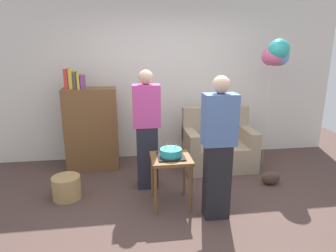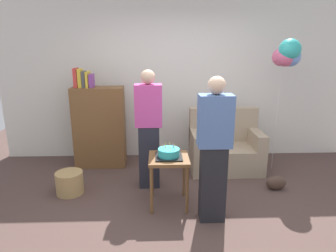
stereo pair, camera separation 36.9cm
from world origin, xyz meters
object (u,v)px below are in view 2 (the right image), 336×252
at_px(couch, 225,148).
at_px(wicker_basket, 70,183).
at_px(balloon_bunch, 287,55).
at_px(handbag, 276,183).
at_px(bookshelf, 99,126).
at_px(birthday_cake, 169,153).
at_px(side_table, 169,165).
at_px(person_blowing_candles, 149,129).
at_px(person_holding_cake, 214,150).

xyz_separation_m(couch, wicker_basket, (-2.26, -0.75, -0.19)).
distance_m(wicker_basket, balloon_bunch, 3.57).
bearing_deg(couch, balloon_bunch, -3.21).
bearing_deg(handbag, wicker_basket, 179.96).
bearing_deg(balloon_bunch, bookshelf, 174.67).
bearing_deg(couch, birthday_cake, -130.74).
distance_m(side_table, handbag, 1.59).
distance_m(bookshelf, handbag, 2.81).
bearing_deg(person_blowing_candles, birthday_cake, -60.38).
xyz_separation_m(side_table, balloon_bunch, (1.78, 1.04, 1.27)).
xyz_separation_m(couch, side_table, (-0.94, -1.09, 0.19)).
relative_size(person_blowing_candles, balloon_bunch, 0.80).
distance_m(couch, side_table, 1.45).
height_order(couch, bookshelf, bookshelf).
distance_m(couch, bookshelf, 2.05).
xyz_separation_m(person_blowing_candles, balloon_bunch, (2.03, 0.52, 0.97)).
relative_size(birthday_cake, handbag, 1.14).
height_order(birthday_cake, wicker_basket, birthday_cake).
distance_m(side_table, balloon_bunch, 2.42).
height_order(couch, birthday_cake, couch).
relative_size(side_table, balloon_bunch, 0.31).
xyz_separation_m(couch, person_blowing_candles, (-1.19, -0.57, 0.49)).
xyz_separation_m(side_table, handbag, (1.50, 0.33, -0.43)).
bearing_deg(wicker_basket, couch, 18.48).
distance_m(person_holding_cake, wicker_basket, 2.03).
bearing_deg(side_table, bookshelf, 129.36).
distance_m(couch, balloon_bunch, 1.68).
relative_size(bookshelf, balloon_bunch, 0.79).
relative_size(bookshelf, person_holding_cake, 0.98).
bearing_deg(side_table, wicker_basket, 165.65).
xyz_separation_m(side_table, person_blowing_candles, (-0.25, 0.52, 0.30)).
xyz_separation_m(couch, bookshelf, (-2.01, 0.22, 0.34)).
bearing_deg(person_blowing_candles, side_table, -60.38).
bearing_deg(birthday_cake, side_table, 32.13).
bearing_deg(bookshelf, person_blowing_candles, -43.63).
bearing_deg(person_holding_cake, birthday_cake, -7.39).
height_order(person_blowing_candles, handbag, person_blowing_candles).
distance_m(bookshelf, person_holding_cake, 2.26).
bearing_deg(person_holding_cake, person_blowing_candles, -22.17).
bearing_deg(bookshelf, person_holding_cake, -46.64).
xyz_separation_m(handbag, balloon_bunch, (0.28, 0.71, 1.70)).
bearing_deg(wicker_basket, handbag, -0.04).
relative_size(birthday_cake, person_holding_cake, 0.20).
relative_size(bookshelf, birthday_cake, 4.98).
height_order(couch, wicker_basket, couch).
bearing_deg(side_table, person_blowing_candles, 115.49).
bearing_deg(person_holding_cake, couch, -80.48).
height_order(handbag, balloon_bunch, balloon_bunch).
xyz_separation_m(couch, birthday_cake, (-0.94, -1.09, 0.34)).
relative_size(bookshelf, side_table, 2.53).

